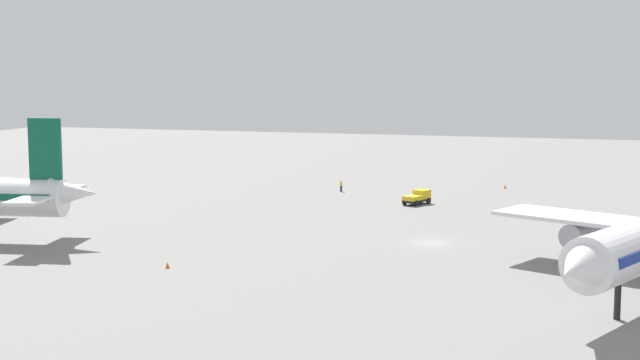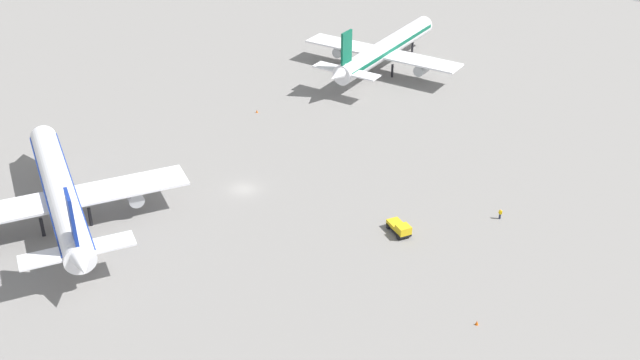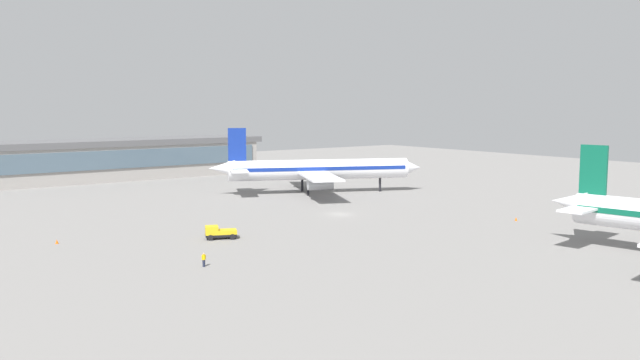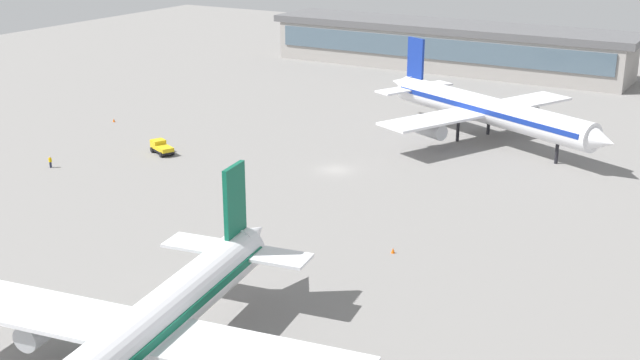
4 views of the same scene
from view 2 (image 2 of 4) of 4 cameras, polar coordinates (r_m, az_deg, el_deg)
ground at (r=127.55m, az=-5.59°, el=-0.67°), size 288.00×288.00×0.00m
airplane_at_gate at (r=172.46m, az=4.77°, el=9.53°), size 36.29×44.84×13.67m
airplane_taxiing at (r=122.21m, az=-18.48°, el=-0.87°), size 43.93×36.43×14.22m
pushback_tractor at (r=116.03m, az=5.85°, el=-3.50°), size 4.79×3.58×1.90m
ground_crew_worker at (r=122.05m, az=13.03°, el=-2.43°), size 0.58×0.43×1.67m
safety_cone_near_gate at (r=153.66m, az=-4.63°, el=5.04°), size 0.44×0.44×0.60m
safety_cone_mid_apron at (r=101.18m, az=11.40°, el=-10.19°), size 0.44×0.44×0.60m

